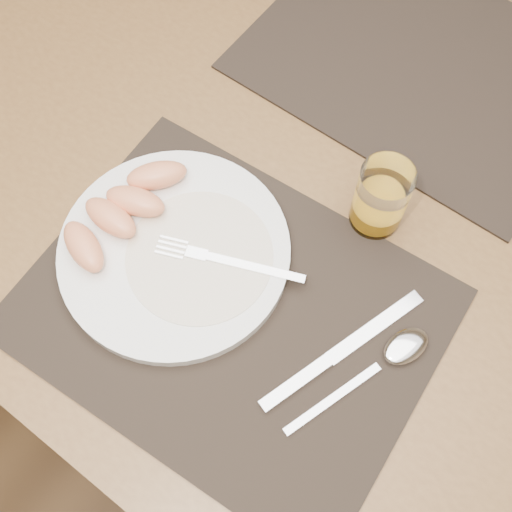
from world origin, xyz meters
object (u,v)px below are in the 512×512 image
object	(u,v)px
placemat_far	(419,63)
knife	(329,359)
placemat_near	(230,311)
spoon	(395,354)
table	(314,200)
plate	(175,251)
juice_glass	(380,200)
fork	(217,258)

from	to	relation	value
placemat_far	knife	size ratio (longest dim) A/B	2.10
placemat_far	placemat_near	bearing A→B (deg)	-88.46
knife	spoon	xyz separation A→B (m)	(0.05, 0.05, 0.00)
table	plate	world-z (taller)	plate
plate	table	bearing A→B (deg)	71.83
placemat_far	spoon	size ratio (longest dim) A/B	2.40
placemat_far	spoon	distance (m)	0.42
placemat_near	juice_glass	xyz separation A→B (m)	(0.07, 0.20, 0.04)
knife	fork	bearing A→B (deg)	174.19
placemat_near	fork	distance (m)	0.06
table	placemat_near	bearing A→B (deg)	-82.73
knife	table	bearing A→B (deg)	126.65
placemat_near	plate	world-z (taller)	plate
placemat_far	plate	distance (m)	0.43
juice_glass	placemat_far	bearing A→B (deg)	107.99
plate	juice_glass	world-z (taller)	juice_glass
placemat_far	fork	bearing A→B (deg)	-94.88
placemat_near	juice_glass	world-z (taller)	juice_glass
table	plate	size ratio (longest dim) A/B	5.19
knife	spoon	bearing A→B (deg)	40.95
spoon	placemat_near	bearing A→B (deg)	-159.48
table	spoon	world-z (taller)	spoon
fork	table	bearing A→B (deg)	84.34
plate	fork	distance (m)	0.05
placemat_far	knife	xyz separation A→B (m)	(0.13, -0.42, 0.00)
placemat_near	knife	distance (m)	0.12
plate	knife	xyz separation A→B (m)	(0.22, 0.00, -0.01)
plate	spoon	distance (m)	0.28
placemat_near	plate	bearing A→B (deg)	169.92
plate	juice_glass	bearing A→B (deg)	48.43
table	knife	bearing A→B (deg)	-53.35
placemat_near	knife	size ratio (longest dim) A/B	2.10
fork	spoon	distance (m)	0.22
fork	juice_glass	bearing A→B (deg)	55.27
juice_glass	fork	bearing A→B (deg)	-124.73
plate	fork	world-z (taller)	fork
plate	spoon	bearing A→B (deg)	10.26
placemat_near	knife	xyz separation A→B (m)	(0.12, 0.02, 0.00)
placemat_far	spoon	xyz separation A→B (m)	(0.19, -0.37, 0.01)
spoon	knife	bearing A→B (deg)	-139.05
fork	placemat_near	bearing A→B (deg)	-37.74
placemat_far	juice_glass	distance (m)	0.26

